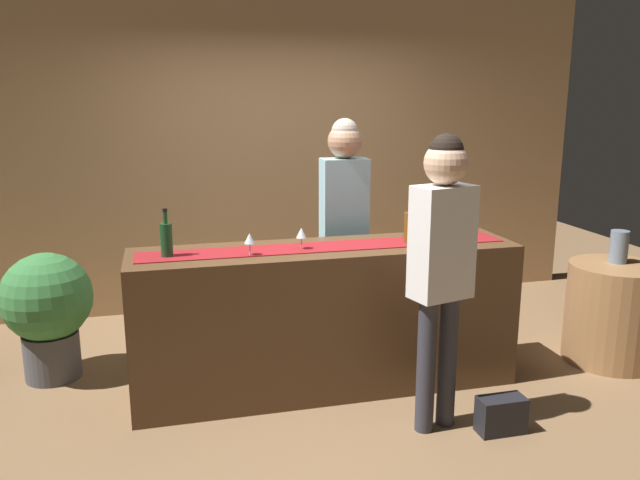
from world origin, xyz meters
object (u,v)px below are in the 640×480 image
round_side_table (613,313)px  wine_bottle_green (166,239)px  bartender (344,209)px  wine_glass_mid_counter (437,228)px  wine_glass_far_end (250,239)px  customer_sipping (442,251)px  vase_on_side_table (619,247)px  wine_glass_near_customer (301,234)px  handbag (501,415)px  wine_bottle_amber (409,227)px  potted_plant_tall (48,307)px  wine_bottle_clear (452,223)px

round_side_table → wine_bottle_green: bearing=178.3°
wine_bottle_green → bartender: 1.43m
wine_glass_mid_counter → wine_glass_far_end: same height
wine_glass_far_end → customer_sipping: bearing=-30.2°
wine_glass_mid_counter → vase_on_side_table: wine_glass_mid_counter is taller
wine_glass_near_customer → handbag: wine_glass_near_customer is taller
round_side_table → wine_bottle_amber: bearing=177.4°
wine_bottle_amber → bartender: (-0.27, 0.61, 0.03)m
wine_bottle_amber → wine_glass_near_customer: 0.74m
wine_glass_near_customer → handbag: (1.01, -0.82, -0.97)m
wine_bottle_green → handbag: 2.26m
wine_glass_near_customer → customer_sipping: customer_sipping is taller
wine_glass_near_customer → potted_plant_tall: bearing=159.2°
bartender → handbag: (0.55, -1.43, -1.01)m
wine_bottle_green → wine_glass_far_end: bearing=-10.9°
wine_bottle_clear → vase_on_side_table: size_ratio=1.26×
wine_bottle_green → wine_bottle_amber: size_ratio=1.00×
wine_bottle_green → wine_glass_mid_counter: size_ratio=2.10×
wine_glass_far_end → vase_on_side_table: wine_glass_far_end is taller
wine_glass_mid_counter → round_side_table: wine_glass_mid_counter is taller
wine_glass_far_end → handbag: wine_glass_far_end is taller
wine_bottle_green → wine_bottle_amber: same height
wine_bottle_amber → customer_sipping: size_ratio=0.17×
customer_sipping → vase_on_side_table: 1.85m
wine_bottle_clear → bartender: (-0.61, 0.56, 0.03)m
wine_glass_mid_counter → handbag: 1.24m
wine_bottle_amber → handbag: 1.31m
handbag → wine_glass_near_customer: bearing=140.9°
round_side_table → handbag: size_ratio=2.64×
vase_on_side_table → handbag: vase_on_side_table is taller
wine_glass_near_customer → vase_on_side_table: size_ratio=0.60×
bartender → vase_on_side_table: (1.92, -0.63, -0.26)m
wine_bottle_green → wine_bottle_clear: bearing=0.8°
wine_glass_mid_counter → customer_sipping: bearing=-111.8°
wine_glass_near_customer → customer_sipping: bearing=-45.0°
wine_bottle_green → potted_plant_tall: 1.17m
wine_bottle_green → wine_glass_near_customer: 0.84m
wine_bottle_green → vase_on_side_table: 3.23m
wine_bottle_green → handbag: bearing=-24.4°
wine_glass_mid_counter → potted_plant_tall: wine_glass_mid_counter is taller
wine_bottle_green → wine_bottle_amber: 1.58m
customer_sipping → wine_glass_near_customer: bearing=120.3°
wine_glass_near_customer → wine_glass_far_end: size_ratio=1.00×
wine_bottle_clear → potted_plant_tall: size_ratio=0.34×
wine_glass_mid_counter → wine_glass_far_end: size_ratio=1.00×
wine_bottle_clear → round_side_table: size_ratio=0.41×
wine_glass_near_customer → handbag: 1.63m
wine_bottle_clear → handbag: 1.31m
wine_glass_mid_counter → customer_sipping: 0.64m
wine_bottle_amber → wine_bottle_green: bearing=179.2°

